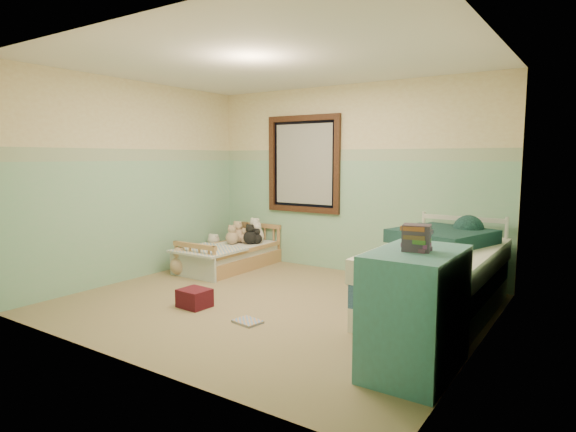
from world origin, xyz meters
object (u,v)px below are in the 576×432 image
Objects in this scene: dresser at (415,311)px; red_pillow at (195,298)px; twin_bed_frame at (436,302)px; toddler_bed_frame at (231,261)px; plush_floor_cream at (214,252)px; floor_book at (248,322)px; plush_floor_tan at (180,265)px.

dresser is 2.96× the size of red_pillow.
twin_bed_frame is 2.46m from red_pillow.
toddler_bed_frame is 3.03m from twin_bed_frame.
plush_floor_cream is 3.55m from twin_bed_frame.
dresser is at bearing -28.57° from toddler_bed_frame.
floor_book is at bearing 175.70° from dresser.
dresser reaches higher than floor_book.
toddler_bed_frame is 2.32m from floor_book.
red_pillow is (-2.40, 0.20, -0.35)m from dresser.
red_pillow is (-2.14, -1.21, -0.02)m from twin_bed_frame.
toddler_bed_frame is 1.64× the size of dresser.
red_pillow is at bearing -52.53° from plush_floor_cream.
red_pillow is at bearing 175.29° from dresser.
twin_bed_frame reaches higher than floor_book.
red_pillow is 1.19× the size of floor_book.
plush_floor_tan is at bearing -76.23° from plush_floor_cream.
plush_floor_cream is 1.08× the size of plush_floor_tan.
toddler_bed_frame is 0.75× the size of twin_bed_frame.
plush_floor_tan is 1.01× the size of floor_book.
plush_floor_cream is 0.14× the size of twin_bed_frame.
plush_floor_cream reaches higher than twin_bed_frame.
toddler_bed_frame is 5.78× the size of floor_book.
red_pillow reaches higher than floor_book.
floor_book is at bearing -5.60° from red_pillow.
twin_bed_frame is (3.00, -0.37, 0.02)m from toddler_bed_frame.
red_pillow is at bearing -61.37° from toddler_bed_frame.
toddler_bed_frame is 5.72× the size of plush_floor_tan.
floor_book is (0.76, -0.07, -0.08)m from red_pillow.
plush_floor_tan reaches higher than red_pillow.
plush_floor_cream reaches higher than plush_floor_tan.
plush_floor_cream is 4.26m from dresser.
twin_bed_frame reaches higher than red_pillow.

